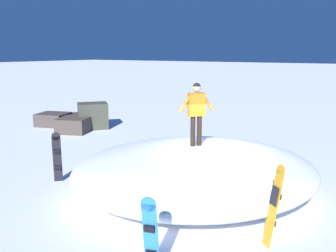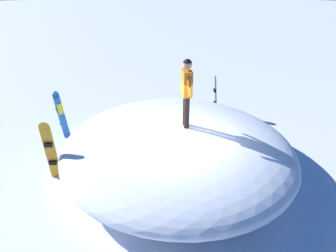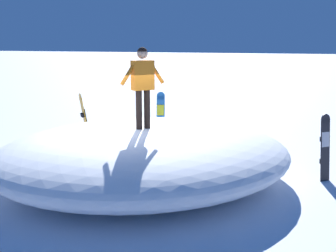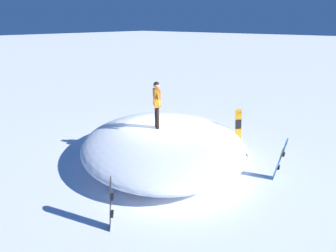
{
  "view_description": "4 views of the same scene",
  "coord_description": "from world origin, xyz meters",
  "px_view_note": "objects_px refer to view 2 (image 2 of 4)",
  "views": [
    {
      "loc": [
        9.44,
        4.36,
        3.96
      ],
      "look_at": [
        1.04,
        -1.02,
        1.94
      ],
      "focal_mm": 39.59,
      "sensor_mm": 36.0,
      "label": 1
    },
    {
      "loc": [
        -4.56,
        5.02,
        4.71
      ],
      "look_at": [
        0.46,
        -0.01,
        1.41
      ],
      "focal_mm": 32.34,
      "sensor_mm": 36.0,
      "label": 2
    },
    {
      "loc": [
        -8.0,
        -4.57,
        3.19
      ],
      "look_at": [
        0.98,
        -0.86,
        1.25
      ],
      "focal_mm": 44.75,
      "sensor_mm": 36.0,
      "label": 3
    },
    {
      "loc": [
        6.96,
        -7.86,
        5.14
      ],
      "look_at": [
        0.77,
        -0.43,
        1.44
      ],
      "focal_mm": 29.15,
      "sensor_mm": 36.0,
      "label": 4
    }
  ],
  "objects_px": {
    "snowboarder_standing": "(187,87)",
    "snowboard_secondary_upright": "(61,113)",
    "snowboard_tertiary_upright": "(50,150)",
    "snowboard_primary_upright": "(215,95)"
  },
  "relations": [
    {
      "from": "snowboarder_standing",
      "to": "snowboard_secondary_upright",
      "type": "bearing_deg",
      "value": 18.55
    },
    {
      "from": "snowboarder_standing",
      "to": "snowboard_tertiary_upright",
      "type": "relative_size",
      "value": 1.04
    },
    {
      "from": "snowboard_primary_upright",
      "to": "snowboarder_standing",
      "type": "bearing_deg",
      "value": 115.53
    },
    {
      "from": "snowboarder_standing",
      "to": "snowboard_secondary_upright",
      "type": "xyz_separation_m",
      "value": [
        4.32,
        1.45,
        -1.57
      ]
    },
    {
      "from": "snowboard_secondary_upright",
      "to": "snowboard_tertiary_upright",
      "type": "height_order",
      "value": "snowboard_tertiary_upright"
    },
    {
      "from": "snowboard_primary_upright",
      "to": "snowboard_tertiary_upright",
      "type": "bearing_deg",
      "value": 88.21
    },
    {
      "from": "snowboard_primary_upright",
      "to": "snowboard_tertiary_upright",
      "type": "distance_m",
      "value": 6.72
    },
    {
      "from": "snowboarder_standing",
      "to": "snowboard_secondary_upright",
      "type": "distance_m",
      "value": 4.82
    },
    {
      "from": "snowboard_primary_upright",
      "to": "snowboard_secondary_upright",
      "type": "bearing_deg",
      "value": 64.5
    },
    {
      "from": "snowboarder_standing",
      "to": "snowboard_tertiary_upright",
      "type": "distance_m",
      "value": 3.85
    }
  ]
}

